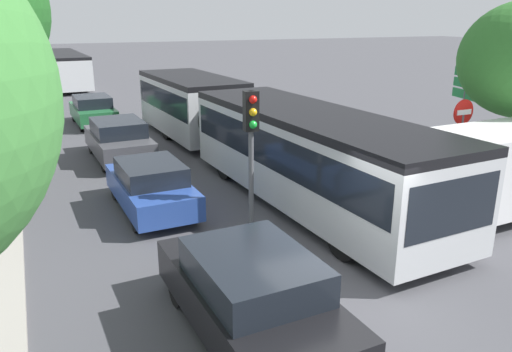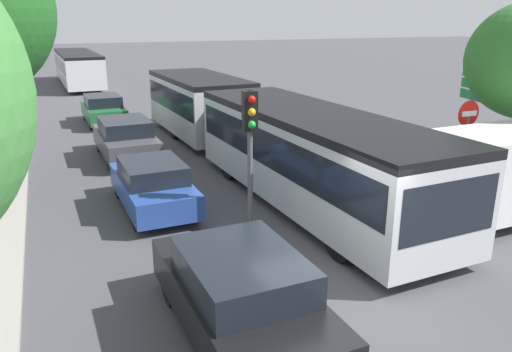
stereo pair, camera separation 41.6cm
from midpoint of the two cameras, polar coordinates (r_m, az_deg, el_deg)
ground_plane at (r=9.36m, az=8.80°, el=-14.45°), size 200.00×200.00×0.00m
articulated_bus at (r=16.67m, az=-1.64°, el=5.74°), size 3.31×17.52×2.59m
city_bus_rear at (r=40.62m, az=-21.47°, el=11.54°), size 2.84×11.47×2.46m
queued_car_black at (r=8.12m, az=-2.07°, el=-13.39°), size 1.92×4.33×1.49m
queued_car_blue at (r=13.53m, az=-12.78°, el=-1.13°), size 1.73×3.92×1.35m
queued_car_graphite at (r=18.72m, az=-16.05°, el=4.03°), size 1.88×4.25×1.46m
queued_car_green at (r=25.30m, az=-18.60°, el=7.14°), size 1.79×4.04×1.39m
white_van at (r=13.73m, az=24.38°, el=0.42°), size 5.04×2.10×2.31m
traffic_light at (r=11.28m, az=-1.60°, el=5.15°), size 0.35×0.38×3.40m
no_entry_sign at (r=14.91m, az=21.62°, el=4.56°), size 0.70×0.08×2.82m
direction_sign_post at (r=17.18m, az=22.15°, el=8.46°), size 0.41×1.37×3.60m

